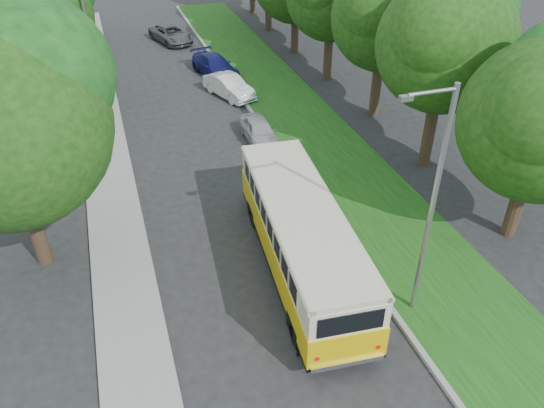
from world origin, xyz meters
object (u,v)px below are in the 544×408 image
object	(u,v)px
lamppost_far	(90,49)
car_white	(229,86)
vintage_bus	(301,239)
car_grey	(171,34)
lamppost_near	(431,202)
car_blue	(215,66)
car_silver	(259,131)

from	to	relation	value
lamppost_far	car_white	world-z (taller)	lamppost_far
vintage_bus	car_white	bearing A→B (deg)	89.37
vintage_bus	car_grey	world-z (taller)	vintage_bus
lamppost_near	car_grey	size ratio (longest dim) A/B	1.74
car_white	car_blue	world-z (taller)	car_blue
lamppost_near	car_blue	size ratio (longest dim) A/B	1.75
lamppost_far	car_white	distance (m)	8.52
lamppost_near	lamppost_far	xyz separation A→B (m)	(-8.91, 18.50, -0.25)
car_white	car_blue	distance (m)	3.87
car_white	car_grey	world-z (taller)	car_white
lamppost_near	car_blue	xyz separation A→B (m)	(-1.21, 23.53, -3.70)
vintage_bus	car_white	size ratio (longest dim) A/B	2.45
car_white	lamppost_far	bearing A→B (deg)	168.18
lamppost_far	vintage_bus	world-z (taller)	lamppost_far
lamppost_near	car_blue	distance (m)	23.85
lamppost_far	car_blue	xyz separation A→B (m)	(7.70, 5.03, -3.45)
vintage_bus	car_white	world-z (taller)	vintage_bus
lamppost_near	car_white	size ratio (longest dim) A/B	2.00
lamppost_far	vintage_bus	xyz separation A→B (m)	(6.13, -15.47, -2.66)
lamppost_far	vintage_bus	bearing A→B (deg)	-68.39
car_silver	car_grey	distance (m)	18.54
vintage_bus	car_blue	xyz separation A→B (m)	(1.57, 20.51, -0.79)
car_grey	vintage_bus	bearing A→B (deg)	-107.03
lamppost_far	car_silver	distance (m)	9.93
car_grey	lamppost_far	bearing A→B (deg)	-131.72
car_white	car_blue	bearing A→B (deg)	69.55
lamppost_near	car_grey	world-z (taller)	lamppost_near
lamppost_near	car_silver	xyz separation A→B (m)	(-1.21, 13.30, -3.76)
lamppost_far	car_white	bearing A→B (deg)	8.63
lamppost_far	car_grey	distance (m)	15.00
lamppost_near	car_silver	world-z (taller)	lamppost_near
vintage_bus	lamppost_near	bearing A→B (deg)	-42.72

